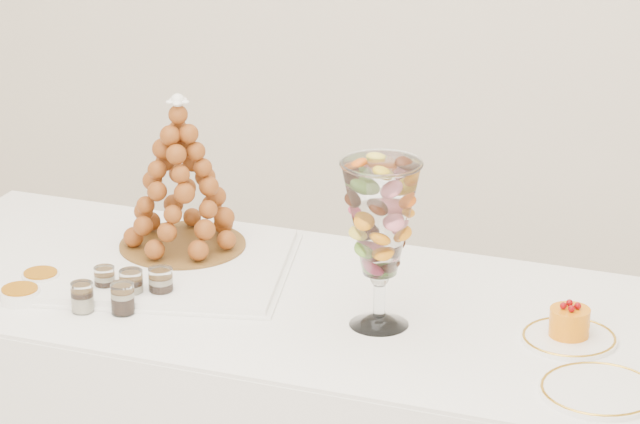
% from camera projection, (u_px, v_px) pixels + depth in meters
% --- Properties ---
extents(lace_tray, '(0.70, 0.58, 0.02)m').
position_uv_depth(lace_tray, '(148.00, 265.00, 3.47)').
color(lace_tray, white).
rests_on(lace_tray, buffet_table).
extents(macaron_vase, '(0.16, 0.16, 0.36)m').
position_uv_depth(macaron_vase, '(380.00, 221.00, 3.12)').
color(macaron_vase, white).
rests_on(macaron_vase, buffet_table).
extents(cake_plate, '(0.20, 0.20, 0.01)m').
position_uv_depth(cake_plate, '(569.00, 339.00, 3.12)').
color(cake_plate, white).
rests_on(cake_plate, buffet_table).
extents(spare_plate, '(0.23, 0.23, 0.01)m').
position_uv_depth(spare_plate, '(599.00, 391.00, 2.91)').
color(spare_plate, white).
rests_on(spare_plate, buffet_table).
extents(verrine_a, '(0.06, 0.06, 0.06)m').
position_uv_depth(verrine_a, '(105.00, 280.00, 3.34)').
color(verrine_a, white).
rests_on(verrine_a, buffet_table).
extents(verrine_b, '(0.06, 0.06, 0.07)m').
position_uv_depth(verrine_b, '(131.00, 286.00, 3.30)').
color(verrine_b, white).
rests_on(verrine_b, buffet_table).
extents(verrine_c, '(0.06, 0.06, 0.07)m').
position_uv_depth(verrine_c, '(161.00, 284.00, 3.31)').
color(verrine_c, white).
rests_on(verrine_c, buffet_table).
extents(verrine_d, '(0.06, 0.06, 0.07)m').
position_uv_depth(verrine_d, '(82.00, 297.00, 3.25)').
color(verrine_d, white).
rests_on(verrine_d, buffet_table).
extents(verrine_e, '(0.06, 0.06, 0.07)m').
position_uv_depth(verrine_e, '(123.00, 298.00, 3.24)').
color(verrine_e, white).
rests_on(verrine_e, buffet_table).
extents(ramekin_back, '(0.08, 0.08, 0.03)m').
position_uv_depth(ramekin_back, '(41.00, 279.00, 3.39)').
color(ramekin_back, white).
rests_on(ramekin_back, buffet_table).
extents(ramekin_front, '(0.09, 0.09, 0.03)m').
position_uv_depth(ramekin_front, '(20.00, 295.00, 3.31)').
color(ramekin_front, white).
rests_on(ramekin_front, buffet_table).
extents(croquembouche, '(0.30, 0.30, 0.37)m').
position_uv_depth(croquembouche, '(180.00, 174.00, 3.49)').
color(croquembouche, brown).
rests_on(croquembouche, lace_tray).
extents(mousse_cake, '(0.08, 0.08, 0.07)m').
position_uv_depth(mousse_cake, '(569.00, 322.00, 3.12)').
color(mousse_cake, orange).
rests_on(mousse_cake, cake_plate).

